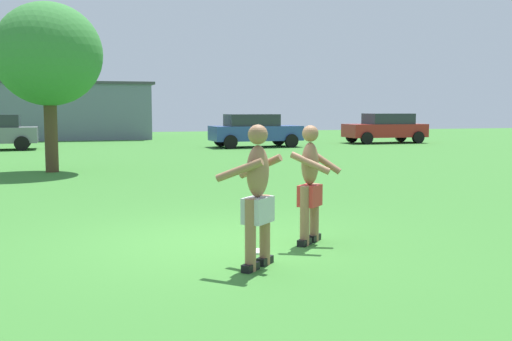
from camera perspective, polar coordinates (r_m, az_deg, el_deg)
ground_plane at (r=8.66m, az=-3.83°, el=-6.70°), size 80.00×80.00×0.00m
player_near at (r=7.14m, az=0.12°, el=-2.06°), size 0.85×0.77×1.69m
player_in_red at (r=8.47m, az=5.10°, el=-1.08°), size 0.80×0.70×1.65m
frisbee at (r=8.05m, az=0.10°, el=-7.57°), size 0.27×0.27×0.03m
car_blue_near_post at (r=29.40m, az=-0.14°, el=3.81°), size 4.35×2.13×1.58m
car_red_far_end at (r=33.60m, az=12.01°, el=3.94°), size 4.31×2.04×1.58m
outbuilding_behind_lot at (r=38.50m, az=-18.05°, el=5.33°), size 11.15×4.46×3.41m
tree_right_field at (r=18.93m, az=-18.82°, el=10.17°), size 3.09×3.09×4.92m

